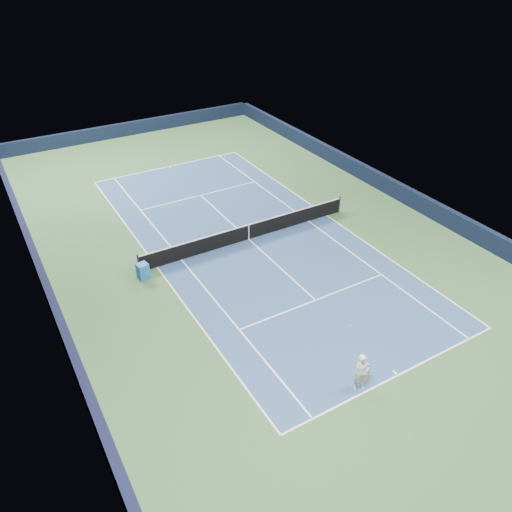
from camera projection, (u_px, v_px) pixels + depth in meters
ground at (249, 239)px, 28.17m from camera, size 40.00×40.00×0.00m
wall_far at (133, 128)px, 42.15m from camera, size 22.00×0.35×1.10m
wall_right at (393, 188)px, 32.43m from camera, size 0.35×40.00×1.10m
wall_left at (48, 290)px, 23.31m from camera, size 0.35×40.00×1.10m
court_surface at (249, 239)px, 28.17m from camera, size 10.97×23.77×0.01m
baseline_far at (169, 166)px, 36.73m from camera, size 10.97×0.08×0.00m
baseline_near at (398, 375)px, 19.61m from camera, size 10.97×0.08×0.00m
sideline_doubles_right at (327, 215)px, 30.48m from camera, size 0.08×23.77×0.00m
sideline_doubles_left at (157, 267)px, 25.86m from camera, size 0.08×23.77×0.00m
sideline_singles_right at (308, 221)px, 29.90m from camera, size 0.08×23.77×0.00m
sideline_singles_left at (181, 260)px, 26.44m from camera, size 0.08×23.77×0.00m
service_line_far at (201, 195)px, 32.78m from camera, size 8.23×0.08×0.00m
service_line_near at (316, 300)px, 23.56m from camera, size 8.23×0.08×0.00m
center_service_line at (249, 239)px, 28.17m from camera, size 0.08×12.80×0.00m
center_mark_far at (170, 167)px, 36.62m from camera, size 0.08×0.30×0.00m
center_mark_near at (395, 373)px, 19.72m from camera, size 0.08×0.30×0.00m
tennis_net at (249, 232)px, 27.90m from camera, size 12.90×0.10×1.07m
sponsor_cube at (143, 271)px, 24.81m from camera, size 0.61×0.56×0.86m
tennis_player at (361, 373)px, 18.61m from camera, size 0.82×1.32×2.37m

